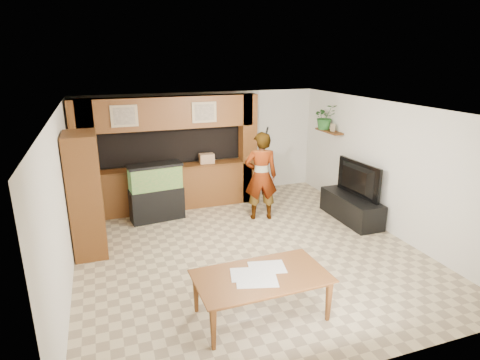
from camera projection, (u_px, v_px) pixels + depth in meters
name	position (u px, v px, depth m)	size (l,w,h in m)	color
floor	(246.00, 248.00, 7.49)	(6.50, 6.50, 0.00)	tan
ceiling	(246.00, 108.00, 6.71)	(6.50, 6.50, 0.00)	white
wall_back	(201.00, 145.00, 10.02)	(6.00, 6.00, 0.00)	silver
wall_left	(63.00, 202.00, 6.15)	(6.50, 6.50, 0.00)	silver
wall_right	(386.00, 167.00, 8.05)	(6.50, 6.50, 0.00)	silver
partition	(167.00, 153.00, 9.17)	(4.20, 0.99, 2.60)	brown
wall_clock	(64.00, 150.00, 6.88)	(0.05, 0.25, 0.25)	black
wall_shelf	(329.00, 131.00, 9.64)	(0.25, 0.90, 0.04)	brown
pantry_cabinet	(86.00, 195.00, 7.06)	(0.55, 0.90, 2.20)	brown
trash_can	(95.00, 239.00, 7.30)	(0.28, 0.28, 0.51)	#B2B2B7
aquarium	(156.00, 193.00, 8.63)	(1.13, 0.42, 1.26)	black
tv_stand	(351.00, 208.00, 8.73)	(0.59, 1.61, 0.54)	black
television	(354.00, 180.00, 8.54)	(1.30, 0.17, 0.75)	black
photo_frame	(333.00, 128.00, 9.47)	(0.03, 0.14, 0.18)	tan
potted_plant	(325.00, 117.00, 9.69)	(0.54, 0.47, 0.61)	#286528
person	(261.00, 176.00, 8.60)	(0.70, 0.46, 1.93)	#A08557
microphone	(267.00, 131.00, 8.17)	(0.04, 0.04, 0.17)	black
dining_table	(262.00, 297.00, 5.43)	(1.79, 1.00, 0.63)	brown
newspaper_a	(257.00, 280.00, 5.26)	(0.54, 0.39, 0.01)	silver
newspaper_b	(249.00, 274.00, 5.39)	(0.50, 0.36, 0.01)	silver
newspaper_c	(267.00, 267.00, 5.56)	(0.50, 0.36, 0.01)	silver
counter_box	(207.00, 158.00, 9.33)	(0.33, 0.22, 0.22)	#A77E5A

